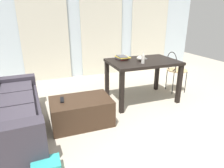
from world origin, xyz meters
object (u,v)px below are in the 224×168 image
object	(u,v)px
coffee_table	(81,111)
craft_table	(143,66)
bottle_near	(143,59)
bowl	(141,58)
shoebox	(46,168)
scissors	(147,58)
book_stack	(122,58)
couch	(6,114)
tv_remote_primary	(62,100)
wire_chair	(174,67)

from	to	relation	value
coffee_table	craft_table	world-z (taller)	craft_table
bottle_near	bowl	bearing A→B (deg)	69.80
bottle_near	shoebox	distance (m)	2.22
scissors	bowl	bearing A→B (deg)	-149.05
book_stack	scissors	bearing A→B (deg)	-12.58
couch	tv_remote_primary	size ratio (longest dim) A/B	10.69
tv_remote_primary	coffee_table	bearing A→B (deg)	-5.58
bowl	coffee_table	bearing A→B (deg)	-159.10
craft_table	wire_chair	world-z (taller)	wire_chair
scissors	shoebox	size ratio (longest dim) A/B	0.40
bowl	book_stack	size ratio (longest dim) A/B	0.57
coffee_table	bottle_near	distance (m)	1.37
book_stack	tv_remote_primary	xyz separation A→B (m)	(-1.22, -0.64, -0.41)
couch	bottle_near	xyz separation A→B (m)	(2.18, 0.18, 0.55)
bowl	craft_table	bearing A→B (deg)	-7.41
craft_table	shoebox	xyz separation A→B (m)	(-1.84, -1.35, -0.60)
wire_chair	tv_remote_primary	xyz separation A→B (m)	(-2.38, -0.57, -0.13)
book_stack	shoebox	size ratio (longest dim) A/B	0.97
couch	scissors	size ratio (longest dim) A/B	16.63
craft_table	book_stack	world-z (taller)	book_stack
craft_table	shoebox	bearing A→B (deg)	-143.86
bowl	couch	bearing A→B (deg)	-170.49
bowl	book_stack	bearing A→B (deg)	142.02
wire_chair	book_stack	size ratio (longest dim) A/B	3.05
coffee_table	bottle_near	size ratio (longest dim) A/B	4.44
wire_chair	scissors	xyz separation A→B (m)	(-0.69, -0.03, 0.24)
bottle_near	shoebox	xyz separation A→B (m)	(-1.73, -1.15, -0.78)
bottle_near	couch	bearing A→B (deg)	-175.33
craft_table	scissors	xyz separation A→B (m)	(0.15, 0.12, 0.11)
couch	bowl	world-z (taller)	bowl
book_stack	bottle_near	bearing A→B (deg)	-63.60
craft_table	scissors	distance (m)	0.22
bottle_near	scissors	distance (m)	0.42
book_stack	scissors	xyz separation A→B (m)	(0.47, -0.11, -0.03)
bottle_near	tv_remote_primary	distance (m)	1.51
shoebox	bowl	bearing A→B (deg)	36.80
tv_remote_primary	shoebox	size ratio (longest dim) A/B	0.62
bottle_near	bowl	xyz separation A→B (m)	(0.07, 0.20, -0.03)
wire_chair	bottle_near	bearing A→B (deg)	-160.15
coffee_table	bottle_near	bearing A→B (deg)	13.23
bowl	shoebox	xyz separation A→B (m)	(-1.81, -1.35, -0.75)
scissors	couch	bearing A→B (deg)	-168.63
couch	wire_chair	xyz separation A→B (m)	(3.13, 0.52, 0.24)
bowl	scissors	distance (m)	0.23
wire_chair	bowl	world-z (taller)	bowl
craft_table	tv_remote_primary	world-z (taller)	craft_table
couch	bowl	distance (m)	2.34
coffee_table	shoebox	bearing A→B (deg)	-122.84
tv_remote_primary	couch	bearing A→B (deg)	-177.45
book_stack	tv_remote_primary	size ratio (longest dim) A/B	1.57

